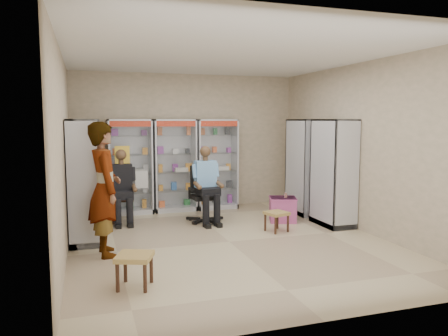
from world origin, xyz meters
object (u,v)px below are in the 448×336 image
object	(u,v)px
cabinet_back_mid	(175,165)
seated_shopkeeper	(205,187)
wooden_chair	(122,198)
cabinet_left_near	(84,181)
woven_stool_b	(135,271)
cabinet_back_right	(216,164)
standing_man	(105,189)
cabinet_right_near	(333,173)
office_chair	(204,194)
pink_trunk	(283,209)
cabinet_right_far	(305,167)
cabinet_left_far	(84,174)
woven_stool_a	(277,222)
cabinet_back_left	(130,167)

from	to	relation	value
cabinet_back_mid	seated_shopkeeper	distance (m)	1.35
wooden_chair	seated_shopkeeper	world-z (taller)	seated_shopkeeper
cabinet_left_near	woven_stool_b	world-z (taller)	cabinet_left_near
cabinet_back_right	standing_man	distance (m)	3.81
cabinet_back_right	wooden_chair	xyz separation A→B (m)	(-2.15, -0.73, -0.53)
cabinet_right_near	wooden_chair	size ratio (longest dim) A/B	2.13
office_chair	seated_shopkeeper	bearing A→B (deg)	-92.89
cabinet_back_right	woven_stool_b	size ratio (longest dim) A/B	4.96
cabinet_left_near	standing_man	size ratio (longest dim) A/B	1.02
wooden_chair	pink_trunk	bearing A→B (deg)	-17.31
cabinet_right_near	standing_man	world-z (taller)	cabinet_right_near
cabinet_right_far	standing_man	xyz separation A→B (m)	(-4.18, -1.70, -0.02)
cabinet_back_mid	standing_man	distance (m)	3.25
cabinet_left_far	woven_stool_b	xyz separation A→B (m)	(0.54, -3.31, -0.80)
cabinet_left_near	woven_stool_a	bearing A→B (deg)	84.32
wooden_chair	woven_stool_b	world-z (taller)	wooden_chair
office_chair	standing_man	size ratio (longest dim) A/B	0.56
cabinet_back_right	wooden_chair	world-z (taller)	cabinet_back_right
seated_shopkeeper	cabinet_back_left	bearing A→B (deg)	132.77
cabinet_right_far	pink_trunk	world-z (taller)	cabinet_right_far
cabinet_back_mid	woven_stool_b	distance (m)	4.52
standing_man	pink_trunk	bearing A→B (deg)	-78.25
cabinet_back_mid	cabinet_back_right	bearing A→B (deg)	0.00
cabinet_right_far	woven_stool_b	world-z (taller)	cabinet_right_far
cabinet_back_mid	woven_stool_a	xyz separation A→B (m)	(1.37, -2.35, -0.82)
cabinet_back_right	cabinet_left_far	distance (m)	2.98
office_chair	pink_trunk	world-z (taller)	office_chair
cabinet_back_left	standing_man	xyz separation A→B (m)	(-0.65, -2.83, -0.02)
cabinet_back_right	cabinet_right_near	bearing A→B (deg)	-53.84
cabinet_left_near	seated_shopkeeper	world-z (taller)	cabinet_left_near
cabinet_left_far	wooden_chair	bearing A→B (deg)	106.39
office_chair	cabinet_right_near	bearing A→B (deg)	-27.31
pink_trunk	woven_stool_b	size ratio (longest dim) A/B	1.22
cabinet_right_far	office_chair	distance (m)	2.28
cabinet_right_near	wooden_chair	bearing A→B (deg)	68.36
cabinet_right_far	seated_shopkeeper	distance (m)	2.26
cabinet_back_mid	seated_shopkeeper	size ratio (longest dim) A/B	1.43
standing_man	cabinet_left_far	bearing A→B (deg)	1.41
pink_trunk	standing_man	xyz separation A→B (m)	(-3.41, -1.16, 0.74)
pink_trunk	cabinet_right_near	bearing A→B (deg)	-36.17
cabinet_back_left	wooden_chair	xyz separation A→B (m)	(-0.25, -0.73, -0.53)
cabinet_right_near	seated_shopkeeper	world-z (taller)	cabinet_right_near
wooden_chair	standing_man	distance (m)	2.19
cabinet_back_mid	woven_stool_a	world-z (taller)	cabinet_back_mid
cabinet_back_right	standing_man	bearing A→B (deg)	-132.06
cabinet_back_mid	pink_trunk	size ratio (longest dim) A/B	4.05
cabinet_back_left	pink_trunk	distance (m)	3.32
cabinet_back_left	woven_stool_a	distance (m)	3.40
cabinet_back_left	woven_stool_b	world-z (taller)	cabinet_back_left
office_chair	cabinet_back_mid	bearing A→B (deg)	102.94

